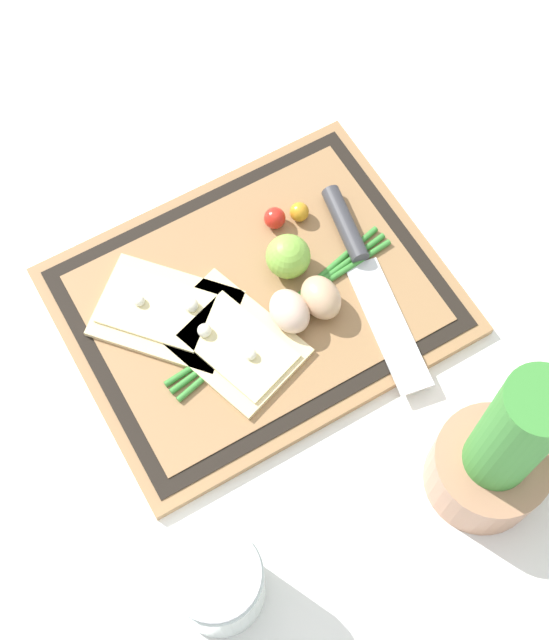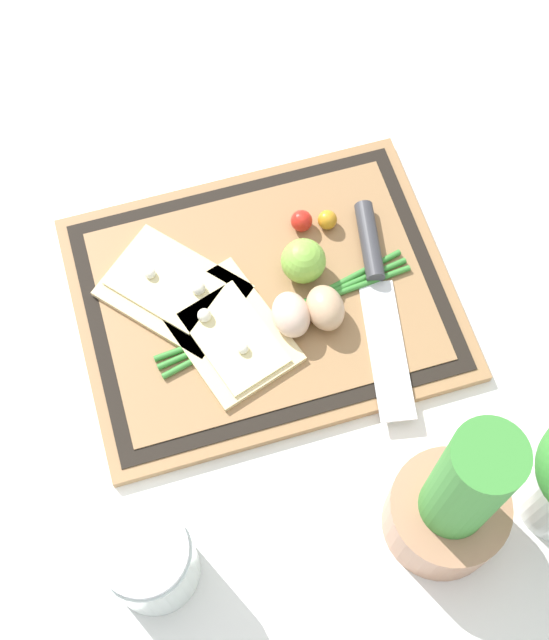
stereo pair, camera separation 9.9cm
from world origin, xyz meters
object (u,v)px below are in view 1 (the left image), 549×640
object	(u,v)px
cherry_tomato_yellow	(299,212)
sauce_jar	(218,584)
pizza_slice_far	(232,342)
lime	(288,257)
knife	(357,253)
egg_brown	(321,298)
cherry_tomato_red	(275,218)
egg_pink	(290,311)
pizza_slice_near	(164,312)
herb_pot	(497,456)

from	to	relation	value
cherry_tomato_yellow	sauce_jar	xyz separation A→B (m)	(0.29, 0.33, 0.02)
pizza_slice_far	cherry_tomato_yellow	size ratio (longest dim) A/B	7.71
lime	knife	bearing A→B (deg)	160.22
egg_brown	cherry_tomato_red	distance (m)	0.12
cherry_tomato_yellow	egg_brown	bearing A→B (deg)	70.79
egg_pink	cherry_tomato_yellow	size ratio (longest dim) A/B	2.34
lime	cherry_tomato_red	world-z (taller)	lime
pizza_slice_near	herb_pot	world-z (taller)	herb_pot
knife	cherry_tomato_yellow	world-z (taller)	cherry_tomato_yellow
egg_pink	knife	bearing A→B (deg)	-164.54
knife	cherry_tomato_red	world-z (taller)	cherry_tomato_red
sauce_jar	knife	bearing A→B (deg)	-141.77
cherry_tomato_yellow	lime	bearing A→B (deg)	48.51
egg_brown	lime	world-z (taller)	lime
lime	pizza_slice_far	bearing A→B (deg)	27.24
cherry_tomato_red	sauce_jar	distance (m)	0.43
herb_pot	egg_brown	bearing A→B (deg)	-80.17
pizza_slice_near	lime	bearing A→B (deg)	172.91
knife	egg_pink	size ratio (longest dim) A/B	4.96
pizza_slice_far	lime	world-z (taller)	lime
herb_pot	sauce_jar	distance (m)	0.30
pizza_slice_far	lime	bearing A→B (deg)	-152.76
knife	lime	size ratio (longest dim) A/B	5.20
egg_pink	lime	world-z (taller)	lime
pizza_slice_far	knife	bearing A→B (deg)	-172.06
pizza_slice_near	cherry_tomato_yellow	world-z (taller)	same
pizza_slice_far	cherry_tomato_yellow	world-z (taller)	same
lime	cherry_tomato_red	xyz separation A→B (m)	(-0.02, -0.06, -0.01)
knife	egg_pink	distance (m)	0.12
egg_pink	herb_pot	world-z (taller)	herb_pot
pizza_slice_far	sauce_jar	xyz separation A→B (m)	(0.14, 0.23, 0.03)
knife	pizza_slice_far	bearing A→B (deg)	7.94
pizza_slice_near	cherry_tomato_red	xyz separation A→B (m)	(-0.17, -0.04, 0.01)
lime	cherry_tomato_yellow	size ratio (longest dim) A/B	2.23
egg_brown	egg_pink	size ratio (longest dim) A/B	1.00
knife	herb_pot	xyz separation A→B (m)	(0.03, 0.29, 0.06)
sauce_jar	pizza_slice_near	bearing A→B (deg)	-106.80
egg_pink	cherry_tomato_yellow	bearing A→B (deg)	-125.41
pizza_slice_near	pizza_slice_far	xyz separation A→B (m)	(-0.05, 0.07, 0.00)
knife	lime	bearing A→B (deg)	-19.78
egg_brown	herb_pot	size ratio (longest dim) A/B	0.22
cherry_tomato_red	cherry_tomato_yellow	bearing A→B (deg)	167.70
lime	sauce_jar	world-z (taller)	sauce_jar
knife	herb_pot	world-z (taller)	herb_pot
sauce_jar	lime	bearing A→B (deg)	-130.87
cherry_tomato_yellow	egg_pink	bearing A→B (deg)	54.59
egg_brown	cherry_tomato_red	bearing A→B (deg)	-94.58
cherry_tomato_red	cherry_tomato_yellow	xyz separation A→B (m)	(-0.03, 0.01, -0.00)
pizza_slice_near	pizza_slice_far	bearing A→B (deg)	124.03
pizza_slice_far	cherry_tomato_red	bearing A→B (deg)	-136.87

